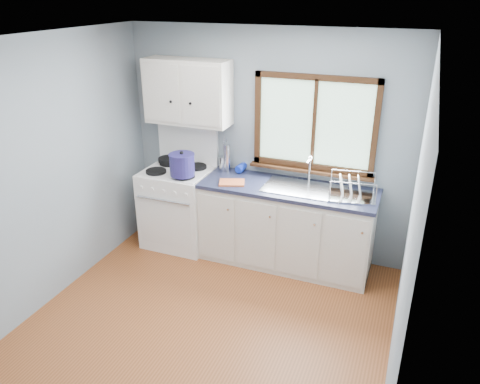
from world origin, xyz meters
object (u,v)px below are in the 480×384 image
at_px(skillet, 169,160).
at_px(thermos, 227,158).
at_px(dish_rack, 351,191).
at_px(gas_range, 179,205).
at_px(sink, 304,194).
at_px(stockpot, 182,164).
at_px(utensil_crock, 225,163).
at_px(base_cabinets, 286,229).

distance_m(skillet, thermos, 0.73).
xyz_separation_m(thermos, dish_rack, (1.43, -0.21, -0.10)).
bearing_deg(gas_range, sink, 0.71).
bearing_deg(skillet, stockpot, -43.43).
relative_size(stockpot, thermos, 1.12).
xyz_separation_m(sink, utensil_crock, (-0.99, 0.22, 0.15)).
xyz_separation_m(gas_range, utensil_crock, (0.50, 0.24, 0.51)).
distance_m(stockpot, dish_rack, 1.81).
bearing_deg(utensil_crock, dish_rack, -9.51).
distance_m(base_cabinets, sink, 0.48).
bearing_deg(skillet, gas_range, -38.67).
xyz_separation_m(gas_range, skillet, (-0.19, 0.14, 0.49)).
xyz_separation_m(stockpot, thermos, (0.37, 0.38, -0.00)).
bearing_deg(gas_range, base_cabinets, 0.82).
relative_size(stockpot, dish_rack, 0.70).
bearing_deg(dish_rack, stockpot, 176.45).
bearing_deg(dish_rack, sink, 167.75).
relative_size(base_cabinets, utensil_crock, 4.47).
bearing_deg(stockpot, base_cabinets, 9.79).
xyz_separation_m(skillet, stockpot, (0.36, -0.32, 0.10)).
height_order(gas_range, sink, gas_range).
bearing_deg(skillet, base_cabinets, -6.15).
bearing_deg(dish_rack, thermos, 162.79).
height_order(sink, utensil_crock, utensil_crock).
xyz_separation_m(base_cabinets, utensil_crock, (-0.81, 0.22, 0.60)).
distance_m(sink, utensil_crock, 1.02).
xyz_separation_m(base_cabinets, skillet, (-1.49, 0.12, 0.57)).
height_order(gas_range, skillet, gas_range).
bearing_deg(skillet, dish_rack, -5.46).
xyz_separation_m(utensil_crock, thermos, (0.04, -0.04, 0.07)).
height_order(thermos, dish_rack, thermos).
bearing_deg(sink, thermos, 169.16).
distance_m(sink, skillet, 1.68).
bearing_deg(sink, dish_rack, -3.39).
height_order(skillet, thermos, thermos).
bearing_deg(thermos, utensil_crock, 139.70).
height_order(skillet, stockpot, stockpot).
xyz_separation_m(skillet, thermos, (0.73, 0.06, 0.09)).
distance_m(sink, stockpot, 1.35).
distance_m(skillet, stockpot, 0.49).
bearing_deg(utensil_crock, sink, -12.43).
bearing_deg(gas_range, stockpot, -46.60).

